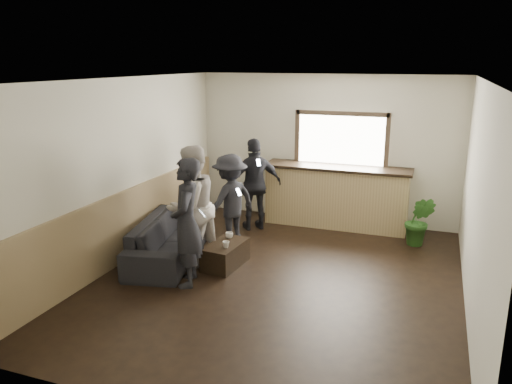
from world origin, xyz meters
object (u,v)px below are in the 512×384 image
at_px(potted_plant, 419,221).
at_px(person_a, 187,223).
at_px(bar_counter, 336,193).
at_px(person_b, 192,206).
at_px(coffee_table, 225,255).
at_px(sofa, 170,238).
at_px(cup_a, 229,235).
at_px(cup_b, 226,245).
at_px(person_d, 255,184).
at_px(person_c, 230,200).

height_order(potted_plant, person_a, person_a).
bearing_deg(bar_counter, person_b, -123.41).
bearing_deg(coffee_table, bar_counter, 64.35).
relative_size(bar_counter, coffee_table, 3.35).
distance_m(coffee_table, person_a, 1.07).
bearing_deg(person_a, sofa, -157.23).
bearing_deg(person_b, coffee_table, 118.44).
bearing_deg(cup_a, potted_plant, 31.07).
relative_size(bar_counter, cup_a, 22.94).
relative_size(bar_counter, cup_b, 25.97).
distance_m(coffee_table, person_d, 1.92).
xyz_separation_m(person_b, person_d, (0.33, 1.88, -0.07)).
relative_size(person_b, person_c, 1.18).
bearing_deg(cup_a, cup_b, -73.83).
bearing_deg(person_d, sofa, 29.50).
bearing_deg(person_d, coffee_table, 58.66).
height_order(cup_a, potted_plant, potted_plant).
height_order(sofa, cup_a, sofa).
bearing_deg(person_b, cup_b, 102.19).
height_order(coffee_table, person_d, person_d).
xyz_separation_m(bar_counter, cup_a, (-1.23, -2.24, -0.24)).
relative_size(cup_a, person_a, 0.07).
xyz_separation_m(cup_a, person_d, (-0.14, 1.54, 0.44)).
xyz_separation_m(cup_a, person_b, (-0.47, -0.33, 0.52)).
xyz_separation_m(sofa, person_c, (0.68, 0.85, 0.46)).
relative_size(potted_plant, person_a, 0.48).
bearing_deg(coffee_table, person_b, -170.27).
height_order(bar_counter, person_b, bar_counter).
xyz_separation_m(bar_counter, coffee_table, (-1.19, -2.49, -0.46)).
relative_size(bar_counter, sofa, 1.24).
bearing_deg(cup_a, coffee_table, -81.69).
xyz_separation_m(potted_plant, person_b, (-3.22, -1.99, 0.49)).
height_order(person_a, person_c, person_a).
xyz_separation_m(bar_counter, person_c, (-1.47, -1.64, 0.14)).
bearing_deg(coffee_table, person_a, -107.69).
bearing_deg(coffee_table, cup_b, -62.53).
bearing_deg(bar_counter, person_c, -131.92).
bearing_deg(coffee_table, sofa, 179.68).
height_order(bar_counter, person_a, bar_counter).
bearing_deg(person_c, cup_b, 45.16).
xyz_separation_m(sofa, person_a, (0.71, -0.75, 0.58)).
distance_m(cup_b, potted_plant, 3.35).
xyz_separation_m(coffee_table, cup_b, (0.08, -0.15, 0.23)).
bearing_deg(person_a, person_b, -178.92).
bearing_deg(person_a, person_c, 160.61).
relative_size(cup_b, person_b, 0.06).
distance_m(cup_a, person_c, 0.75).
bearing_deg(cup_b, coffee_table, 117.47).
height_order(sofa, person_a, person_a).
relative_size(cup_a, person_b, 0.06).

